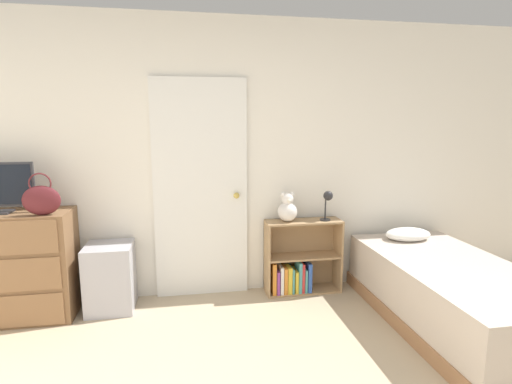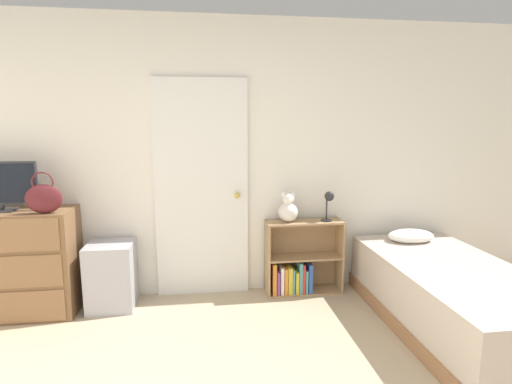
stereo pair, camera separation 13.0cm
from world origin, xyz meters
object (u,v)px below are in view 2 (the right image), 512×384
dresser (9,263)px  bookshelf (298,266)px  teddy_bear (288,209)px  bed (453,297)px  handbag (44,198)px  storage_bin (112,275)px  desk_lamp (329,200)px

dresser → bookshelf: (2.51, 0.11, -0.19)m
teddy_bear → bed: teddy_bear is taller
handbag → teddy_bear: bearing=6.8°
teddy_bear → storage_bin: bearing=-177.4°
handbag → bookshelf: (2.14, 0.25, -0.76)m
handbag → desk_lamp: size_ratio=1.18×
dresser → bed: 3.64m
storage_bin → teddy_bear: teddy_bear is taller
bed → bookshelf: bearing=141.5°
desk_lamp → dresser: bearing=-178.6°
storage_bin → bookshelf: bearing=2.6°
bookshelf → handbag: bearing=-173.4°
dresser → desk_lamp: desk_lamp is taller
handbag → teddy_bear: size_ratio=1.19×
handbag → bed: 3.33m
storage_bin → desk_lamp: bearing=1.1°
teddy_bear → bed: 1.53m
handbag → bookshelf: 2.29m
storage_bin → dresser: bearing=-177.9°
dresser → teddy_bear: (2.41, 0.10, 0.37)m
handbag → teddy_bear: handbag is taller
handbag → bookshelf: handbag is taller
desk_lamp → storage_bin: bearing=-178.9°
dresser → bed: bearing=-11.5°
bookshelf → desk_lamp: 0.70m
storage_bin → bookshelf: size_ratio=0.80×
handbag → dresser: bearing=159.4°
teddy_bear → desk_lamp: size_ratio=0.99×
dresser → bed: size_ratio=0.56×
handbag → desk_lamp: 2.42m
dresser → desk_lamp: 2.82m
handbag → bookshelf: size_ratio=0.46×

